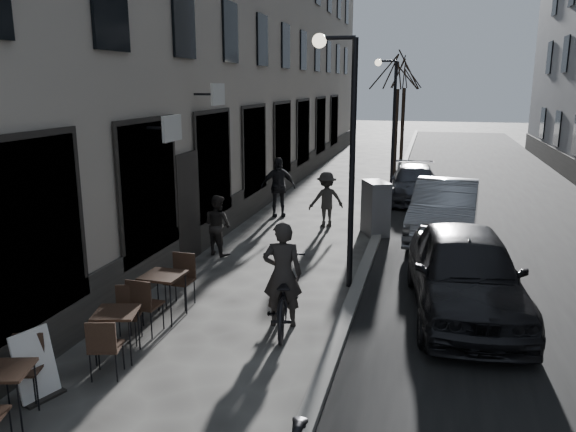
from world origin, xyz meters
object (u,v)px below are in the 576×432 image
at_px(sign_board, 37,371).
at_px(utility_cabinet, 376,208).
at_px(bicycle, 283,294).
at_px(pedestrian_near, 218,225).
at_px(pedestrian_far, 278,187).
at_px(car_mid, 445,210).
at_px(car_far, 414,183).
at_px(streetlamp_near, 344,135).
at_px(bistro_set_a, 7,390).
at_px(bistro_set_c, 164,292).
at_px(car_near, 465,272).
at_px(bistro_set_b, 117,330).
at_px(pedestrian_mid, 326,199).
at_px(streetlamp_far, 390,109).
at_px(tree_far, 405,74).
at_px(tree_near, 398,71).

relative_size(sign_board, utility_cabinet, 0.63).
height_order(bicycle, pedestrian_near, pedestrian_near).
height_order(pedestrian_far, car_mid, pedestrian_far).
distance_m(bicycle, car_far, 11.82).
relative_size(streetlamp_near, bistro_set_a, 3.34).
bearing_deg(bicycle, pedestrian_near, -66.18).
bearing_deg(bistro_set_c, streetlamp_near, 43.64).
distance_m(pedestrian_far, car_near, 8.61).
xyz_separation_m(bistro_set_c, sign_board, (-0.46, -2.83, -0.13)).
bearing_deg(bistro_set_b, sign_board, -124.35).
distance_m(bistro_set_b, pedestrian_near, 5.49).
bearing_deg(pedestrian_far, streetlamp_near, -85.45).
bearing_deg(bistro_set_c, pedestrian_mid, 80.13).
height_order(streetlamp_far, bistro_set_c, streetlamp_far).
height_order(bistro_set_c, bicycle, bicycle).
xyz_separation_m(streetlamp_far, car_mid, (2.15, -7.52, -2.38)).
relative_size(bistro_set_a, pedestrian_near, 1.01).
xyz_separation_m(sign_board, pedestrian_far, (0.32, 11.13, 0.55)).
relative_size(bistro_set_a, bistro_set_b, 0.95).
relative_size(pedestrian_mid, car_near, 0.35).
bearing_deg(pedestrian_far, bicycle, -96.58).
xyz_separation_m(streetlamp_far, pedestrian_near, (-3.31, -10.56, -2.41)).
distance_m(bicycle, pedestrian_near, 4.50).
relative_size(bistro_set_a, sign_board, 1.60).
height_order(sign_board, pedestrian_mid, pedestrian_mid).
bearing_deg(tree_far, car_far, -84.56).
xyz_separation_m(streetlamp_near, bistro_set_c, (-2.82, -2.48, -2.65)).
height_order(sign_board, pedestrian_far, pedestrian_far).
bearing_deg(bistro_set_c, car_near, 19.21).
relative_size(tree_far, bicycle, 2.61).
bearing_deg(bistro_set_c, pedestrian_near, 99.46).
bearing_deg(bistro_set_b, streetlamp_far, 64.69).
relative_size(sign_board, car_near, 0.20).
bearing_deg(bicycle, pedestrian_far, -86.00).
distance_m(streetlamp_near, streetlamp_far, 12.00).
bearing_deg(tree_near, tree_far, 90.00).
bearing_deg(pedestrian_near, utility_cabinet, -115.02).
height_order(bistro_set_a, sign_board, sign_board).
xyz_separation_m(bistro_set_b, car_near, (5.25, 3.13, 0.33)).
height_order(streetlamp_near, pedestrian_near, streetlamp_near).
bearing_deg(sign_board, car_mid, 80.79).
relative_size(bistro_set_a, car_mid, 0.32).
xyz_separation_m(bistro_set_a, sign_board, (-0.04, 0.59, -0.06)).
bearing_deg(sign_board, utility_cabinet, 89.60).
bearing_deg(car_mid, streetlamp_far, 111.09).
bearing_deg(streetlamp_near, car_mid, 64.39).
distance_m(sign_board, pedestrian_far, 11.15).
xyz_separation_m(pedestrian_near, car_near, (5.72, -2.34, 0.05)).
relative_size(bistro_set_c, bicycle, 0.78).
relative_size(tree_far, bistro_set_c, 3.35).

